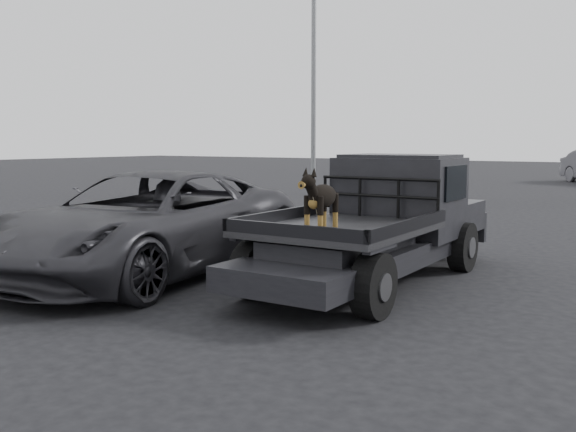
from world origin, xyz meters
The scene contains 6 objects.
ground centered at (0.00, 0.00, 0.00)m, with size 120.00×120.00×0.00m, color black.
flatbed_ute centered at (-0.15, 2.50, 0.46)m, with size 2.00×5.40×0.92m, color black, non-canonical shape.
ute_cab centered at (-0.15, 3.45, 1.36)m, with size 1.72×1.30×0.88m, color black, non-canonical shape.
headache_rack centered at (-0.15, 2.70, 1.20)m, with size 1.80×0.08×0.55m, color black, non-canonical shape.
dog centered at (-0.06, 0.89, 1.29)m, with size 0.32×0.60×0.74m, color black, non-canonical shape.
parked_suv centered at (-3.25, 1.23, 0.77)m, with size 2.57×5.56×1.55m, color #2C2C30.
Camera 1 is at (3.70, -5.67, 2.00)m, focal length 40.00 mm.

